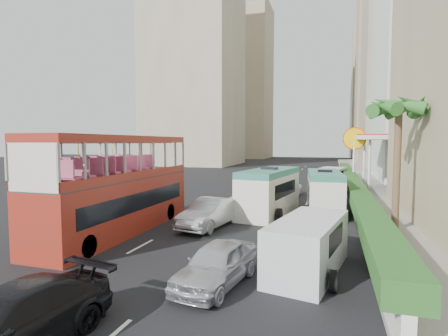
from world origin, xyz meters
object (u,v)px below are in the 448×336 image
at_px(car_silver_lane_b, 217,285).
at_px(minibus_near, 269,192).
at_px(van_asset, 289,196).
at_px(double_decker_bus, 119,184).
at_px(shell_station, 388,162).
at_px(minibus_far, 324,192).
at_px(panel_van_far, 330,179).
at_px(panel_van_near, 308,245).
at_px(car_silver_lane_a, 209,227).
at_px(palm_tree, 397,168).

distance_m(car_silver_lane_b, minibus_near, 11.99).
bearing_deg(minibus_near, van_asset, 96.95).
bearing_deg(car_silver_lane_b, double_decker_bus, 153.38).
height_order(double_decker_bus, shell_station, shell_station).
relative_size(double_decker_bus, minibus_far, 1.77).
distance_m(van_asset, panel_van_far, 6.31).
relative_size(double_decker_bus, minibus_near, 1.65).
bearing_deg(shell_station, panel_van_far, -153.61).
bearing_deg(panel_van_near, double_decker_bus, 175.00).
xyz_separation_m(minibus_far, panel_van_far, (0.30, 11.68, -0.29)).
distance_m(panel_van_near, shell_station, 26.67).
bearing_deg(shell_station, minibus_near, -119.96).
relative_size(minibus_near, panel_van_near, 1.38).
height_order(car_silver_lane_a, car_silver_lane_b, car_silver_lane_a).
bearing_deg(panel_van_far, palm_tree, -66.57).
xyz_separation_m(car_silver_lane_b, shell_station, (8.95, 28.00, 2.75)).
xyz_separation_m(car_silver_lane_a, palm_tree, (9.64, 1.64, 3.38)).
distance_m(car_silver_lane_a, panel_van_near, 7.81).
distance_m(van_asset, panel_van_near, 18.22).
distance_m(double_decker_bus, car_silver_lane_b, 9.01).
distance_m(van_asset, minibus_far, 7.36).
relative_size(double_decker_bus, palm_tree, 1.72).
bearing_deg(minibus_far, panel_van_far, 83.51).
relative_size(car_silver_lane_b, minibus_near, 0.62).
height_order(panel_van_near, shell_station, shell_station).
distance_m(palm_tree, shell_station, 19.14).
relative_size(car_silver_lane_a, panel_van_near, 0.99).
distance_m(minibus_far, palm_tree, 6.17).
height_order(double_decker_bus, car_silver_lane_a, double_decker_bus).
relative_size(double_decker_bus, car_silver_lane_b, 2.67).
bearing_deg(car_silver_lane_a, palm_tree, 18.15).
bearing_deg(palm_tree, car_silver_lane_b, -126.86).
bearing_deg(double_decker_bus, shell_station, 55.18).
relative_size(double_decker_bus, panel_van_far, 2.03).
xyz_separation_m(car_silver_lane_a, minibus_near, (2.55, 4.53, 1.48)).
height_order(double_decker_bus, minibus_far, double_decker_bus).
bearing_deg(shell_station, palm_tree, -96.60).
bearing_deg(minibus_near, panel_van_near, -63.12).
distance_m(van_asset, minibus_near, 8.32).
bearing_deg(car_silver_lane_a, minibus_near, 69.10).
xyz_separation_m(car_silver_lane_b, van_asset, (-0.04, 20.07, 0.00)).
xyz_separation_m(van_asset, minibus_far, (3.15, -6.51, 1.38)).
xyz_separation_m(car_silver_lane_b, panel_van_far, (3.40, 25.25, 1.09)).
xyz_separation_m(minibus_far, palm_tree, (3.64, -4.56, 2.00)).
bearing_deg(minibus_near, double_decker_bus, -125.24).
height_order(car_silver_lane_a, van_asset, car_silver_lane_a).
height_order(car_silver_lane_b, minibus_far, minibus_far).
height_order(minibus_near, palm_tree, palm_tree).
xyz_separation_m(minibus_near, panel_van_near, (3.15, -9.78, -0.51)).
distance_m(minibus_near, panel_van_far, 13.88).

